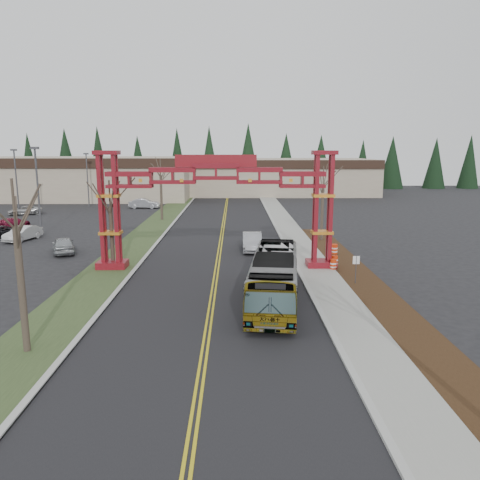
{
  "coord_description": "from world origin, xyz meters",
  "views": [
    {
      "loc": [
        1.38,
        -16.85,
        9.01
      ],
      "look_at": [
        1.72,
        13.34,
        3.12
      ],
      "focal_mm": 35.0,
      "sensor_mm": 36.0,
      "label": 1
    }
  ],
  "objects_px": {
    "parked_car_mid_a": "(13,223)",
    "retail_building_west": "(68,177)",
    "parked_car_far_b": "(25,210)",
    "light_pole_far": "(87,176)",
    "parked_car_near_c": "(3,232)",
    "light_pole_mid": "(16,177)",
    "transit_bus": "(274,278)",
    "light_pole_near": "(38,185)",
    "silver_sedan": "(252,242)",
    "parked_car_far_a": "(144,203)",
    "parked_car_near_b": "(23,233)",
    "barrel_mid": "(335,262)",
    "bare_tree_median_near": "(16,228)",
    "retail_building_east": "(277,176)",
    "gateway_arch": "(216,190)",
    "parked_car_near_a": "(63,245)",
    "street_sign": "(356,264)",
    "bare_tree_right_far": "(323,187)",
    "barrel_south": "(333,265)",
    "bare_tree_median_mid": "(110,207)",
    "barrel_north": "(334,250)",
    "bare_tree_median_far": "(161,176)"
  },
  "relations": [
    {
      "from": "retail_building_west",
      "to": "parked_car_far_a",
      "type": "height_order",
      "value": "retail_building_west"
    },
    {
      "from": "barrel_south",
      "to": "light_pole_mid",
      "type": "bearing_deg",
      "value": 140.01
    },
    {
      "from": "retail_building_east",
      "to": "bare_tree_median_near",
      "type": "relative_size",
      "value": 4.87
    },
    {
      "from": "light_pole_mid",
      "to": "light_pole_far",
      "type": "height_order",
      "value": "light_pole_mid"
    },
    {
      "from": "parked_car_far_b",
      "to": "light_pole_far",
      "type": "relative_size",
      "value": 0.53
    },
    {
      "from": "retail_building_west",
      "to": "parked_car_near_c",
      "type": "relative_size",
      "value": 9.74
    },
    {
      "from": "retail_building_west",
      "to": "retail_building_east",
      "type": "bearing_deg",
      "value": 11.31
    },
    {
      "from": "silver_sedan",
      "to": "parked_car_far_a",
      "type": "distance_m",
      "value": 34.39
    },
    {
      "from": "parked_car_far_a",
      "to": "retail_building_west",
      "type": "bearing_deg",
      "value": 47.56
    },
    {
      "from": "parked_car_far_b",
      "to": "barrel_mid",
      "type": "distance_m",
      "value": 47.63
    },
    {
      "from": "parked_car_mid_a",
      "to": "retail_building_west",
      "type": "bearing_deg",
      "value": -68.98
    },
    {
      "from": "light_pole_near",
      "to": "light_pole_mid",
      "type": "distance_m",
      "value": 19.42
    },
    {
      "from": "parked_car_near_b",
      "to": "light_pole_far",
      "type": "relative_size",
      "value": 0.52
    },
    {
      "from": "light_pole_far",
      "to": "street_sign",
      "type": "relative_size",
      "value": 4.21
    },
    {
      "from": "silver_sedan",
      "to": "barrel_mid",
      "type": "distance_m",
      "value": 8.75
    },
    {
      "from": "gateway_arch",
      "to": "parked_car_far_b",
      "type": "xyz_separation_m",
      "value": [
        -27.89,
        30.17,
        -5.37
      ]
    },
    {
      "from": "barrel_mid",
      "to": "retail_building_west",
      "type": "bearing_deg",
      "value": 126.0
    },
    {
      "from": "light_pole_near",
      "to": "barrel_south",
      "type": "distance_m",
      "value": 32.01
    },
    {
      "from": "gateway_arch",
      "to": "parked_car_near_c",
      "type": "relative_size",
      "value": 3.85
    },
    {
      "from": "retail_building_west",
      "to": "parked_car_mid_a",
      "type": "bearing_deg",
      "value": -80.44
    },
    {
      "from": "parked_car_near_c",
      "to": "light_pole_mid",
      "type": "height_order",
      "value": "light_pole_mid"
    },
    {
      "from": "parked_car_mid_a",
      "to": "retail_building_east",
      "type": "bearing_deg",
      "value": -116.28
    },
    {
      "from": "parked_car_mid_a",
      "to": "light_pole_near",
      "type": "height_order",
      "value": "light_pole_near"
    },
    {
      "from": "retail_building_east",
      "to": "light_pole_near",
      "type": "relative_size",
      "value": 4.12
    },
    {
      "from": "gateway_arch",
      "to": "parked_car_near_a",
      "type": "xyz_separation_m",
      "value": [
        -13.68,
        5.46,
        -5.25
      ]
    },
    {
      "from": "parked_car_near_a",
      "to": "street_sign",
      "type": "xyz_separation_m",
      "value": [
        23.17,
        -10.04,
        0.7
      ]
    },
    {
      "from": "bare_tree_median_near",
      "to": "bare_tree_right_far",
      "type": "distance_m",
      "value": 31.44
    },
    {
      "from": "bare_tree_median_far",
      "to": "street_sign",
      "type": "distance_m",
      "value": 34.49
    },
    {
      "from": "gateway_arch",
      "to": "parked_car_near_a",
      "type": "distance_m",
      "value": 15.63
    },
    {
      "from": "silver_sedan",
      "to": "light_pole_mid",
      "type": "distance_m",
      "value": 40.45
    },
    {
      "from": "parked_car_mid_a",
      "to": "bare_tree_median_near",
      "type": "relative_size",
      "value": 0.6
    },
    {
      "from": "transit_bus",
      "to": "street_sign",
      "type": "bearing_deg",
      "value": 39.55
    },
    {
      "from": "retail_building_west",
      "to": "silver_sedan",
      "type": "relative_size",
      "value": 9.5
    },
    {
      "from": "parked_car_near_a",
      "to": "bare_tree_median_mid",
      "type": "xyz_separation_m",
      "value": [
        5.68,
        -5.22,
        3.99
      ]
    },
    {
      "from": "bare_tree_median_near",
      "to": "light_pole_mid",
      "type": "relative_size",
      "value": 0.87
    },
    {
      "from": "transit_bus",
      "to": "silver_sedan",
      "type": "xyz_separation_m",
      "value": [
        -0.77,
        14.64,
        -0.73
      ]
    },
    {
      "from": "parked_car_near_c",
      "to": "bare_tree_right_far",
      "type": "height_order",
      "value": "bare_tree_right_far"
    },
    {
      "from": "parked_car_mid_a",
      "to": "barrel_north",
      "type": "xyz_separation_m",
      "value": [
        33.92,
        -13.7,
        -0.19
      ]
    },
    {
      "from": "parked_car_near_b",
      "to": "parked_car_mid_a",
      "type": "bearing_deg",
      "value": 136.31
    },
    {
      "from": "parked_car_far_a",
      "to": "light_pole_far",
      "type": "xyz_separation_m",
      "value": [
        -9.28,
        2.56,
        4.09
      ]
    },
    {
      "from": "parked_car_far_a",
      "to": "light_pole_near",
      "type": "bearing_deg",
      "value": 165.82
    },
    {
      "from": "parked_car_near_b",
      "to": "parked_car_near_c",
      "type": "relative_size",
      "value": 0.92
    },
    {
      "from": "parked_car_far_b",
      "to": "street_sign",
      "type": "xyz_separation_m",
      "value": [
        37.39,
        -34.75,
        0.82
      ]
    },
    {
      "from": "parked_car_mid_a",
      "to": "bare_tree_median_mid",
      "type": "distance_m",
      "value": 24.27
    },
    {
      "from": "parked_car_near_c",
      "to": "bare_tree_median_mid",
      "type": "xyz_separation_m",
      "value": [
        14.46,
        -12.48,
        4.07
      ]
    },
    {
      "from": "retail_building_west",
      "to": "retail_building_east",
      "type": "xyz_separation_m",
      "value": [
        40.0,
        8.0,
        -0.25
      ]
    },
    {
      "from": "retail_building_west",
      "to": "barrel_south",
      "type": "relative_size",
      "value": 51.85
    },
    {
      "from": "retail_building_west",
      "to": "transit_bus",
      "type": "distance_m",
      "value": 70.79
    },
    {
      "from": "parked_car_near_b",
      "to": "barrel_mid",
      "type": "height_order",
      "value": "parked_car_near_b"
    },
    {
      "from": "parked_car_far_b",
      "to": "light_pole_near",
      "type": "distance_m",
      "value": 18.92
    }
  ]
}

